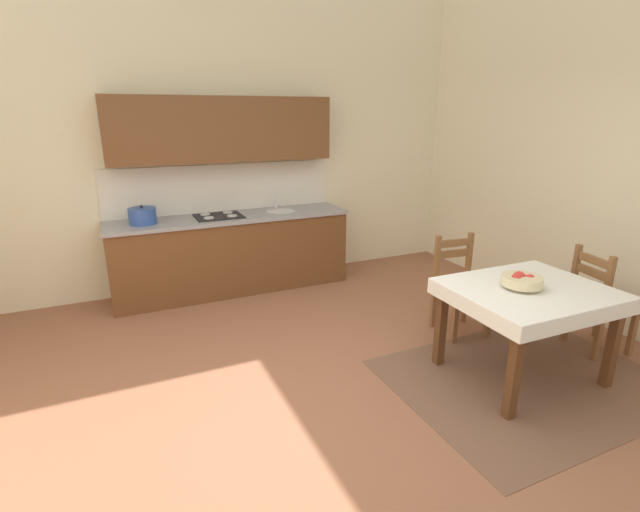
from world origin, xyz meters
The scene contains 8 objects.
ground_plane centered at (0.00, 0.00, -0.05)m, with size 6.70×6.23×0.10m, color #935B42.
wall_back centered at (0.00, 2.88, 1.99)m, with size 6.70×0.12×3.98m, color beige.
area_rug centered at (1.59, -0.41, 0.00)m, with size 2.10×1.60×0.01m, color brown.
kitchen_cabinetry centered at (-0.02, 2.55, 0.86)m, with size 2.72×0.63×2.20m.
dining_table centered at (1.59, -0.31, 0.62)m, with size 1.19×1.00×0.75m.
dining_chair_window_side centered at (2.53, -0.27, 0.44)m, with size 0.49×0.49×0.93m.
dining_chair_kitchen_side centered at (1.67, 0.53, 0.44)m, with size 0.46×0.46×0.93m.
fruit_bowl centered at (1.51, -0.29, 0.81)m, with size 0.30×0.30×0.12m.
Camera 1 is at (-1.25, -2.64, 2.04)m, focal length 25.97 mm.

